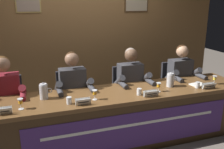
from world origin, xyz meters
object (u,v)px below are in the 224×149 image
Objects in this scene: nameplate_center_left at (83,102)px; chair_center_right at (127,96)px; panelist_center_left at (74,89)px; nameplate_center_right at (151,93)px; nameplate_far_right at (209,86)px; conference_table at (115,112)px; juice_glass_far_right at (215,78)px; chair_center_left at (72,102)px; water_pitcher_left_side at (44,91)px; panelist_center_right at (132,83)px; document_stack_far_right at (198,84)px; chair_far_left at (9,110)px; water_cup_center_left at (69,101)px; chair_far_right at (175,90)px; juice_glass_center_left at (95,93)px; water_pitcher_right_side at (170,80)px; water_cup_center_right at (139,92)px; nameplate_far_left at (4,111)px; panelist_far_right at (183,77)px; water_cup_far_right at (197,85)px; panelist_far_left at (6,97)px; juice_glass_far_left at (20,102)px.

chair_center_right reaches higher than nameplate_center_left.
panelist_center_left is 0.62m from nameplate_center_left.
nameplate_far_right is at bearing 0.90° from nameplate_center_right.
juice_glass_far_right is at bearing -0.75° from conference_table.
water_pitcher_left_side is (-0.41, -0.47, 0.39)m from chair_center_left.
panelist_center_right is 0.94m from document_stack_far_right.
chair_center_left is at bearing 0.00° from chair_far_left.
chair_far_right is (1.90, 0.74, -0.33)m from water_cup_center_left.
juice_glass_center_left is 1.13m from water_pitcher_right_side.
nameplate_center_left is 1.43× the size of juice_glass_center_left.
conference_table is 0.40m from water_cup_center_right.
water_pitcher_right_side reaches higher than nameplate_far_left.
panelist_far_right is (1.74, 0.00, 0.00)m from panelist_center_left.
water_pitcher_right_side is (0.43, 0.26, 0.05)m from nameplate_center_right.
water_pitcher_left_side is at bearing -46.09° from chair_far_left.
juice_glass_far_right is at bearing -73.65° from chair_far_right.
nameplate_far_right is 0.87× the size of document_stack_far_right.
water_pitcher_left_side is at bearing -167.88° from panelist_center_right.
water_pitcher_right_side is 0.92× the size of document_stack_far_right.
water_cup_center_left is 1.00× the size of water_cup_center_right.
water_cup_center_right is at bearing -2.33° from juice_glass_center_left.
nameplate_center_right is 0.86× the size of document_stack_far_right.
chair_far_left is at bearing 165.28° from water_pitcher_right_side.
water_cup_far_right is 0.37× the size of document_stack_far_right.
water_cup_far_right is at bearing -3.85° from conference_table.
nameplate_far_left is 1.97× the size of water_cup_far_right.
panelist_center_left is 1.78m from chair_far_right.
water_pitcher_right_side reaches higher than water_cup_center_right.
water_cup_center_right is (0.74, -0.53, 0.06)m from panelist_center_left.
conference_table is 3.12× the size of panelist_far_left.
document_stack_far_right is at bearing -9.11° from water_pitcher_right_side.
chair_far_left is 0.83m from juice_glass_far_left.
panelist_center_left is 14.29× the size of water_cup_far_right.
water_pitcher_left_side reaches higher than juice_glass_far_right.
chair_far_left is 0.73× the size of panelist_center_right.
conference_table is 0.65m from water_cup_center_left.
water_pitcher_right_side is at bearing 6.07° from nameplate_far_left.
chair_far_left is 2.67m from document_stack_far_right.
conference_table is 1.47m from chair_far_left.
nameplate_center_right is at bearing -44.02° from chair_center_left.
chair_far_left is at bearing 162.68° from nameplate_far_right.
chair_far_left is 4.45× the size of nameplate_far_right.
panelist_center_right is 0.94m from chair_far_right.
water_cup_far_right is (2.46, 0.05, -0.00)m from nameplate_far_left.
nameplate_far_left is 2.15m from water_pitcher_right_side.
chair_far_left is 2.92m from juice_glass_far_right.
conference_table is at bearing 173.34° from nameplate_far_right.
chair_far_right is (1.74, 0.20, -0.28)m from panelist_center_left.
water_pitcher_right_side reaches higher than conference_table.
panelist_far_right is at bearing 19.64° from conference_table.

